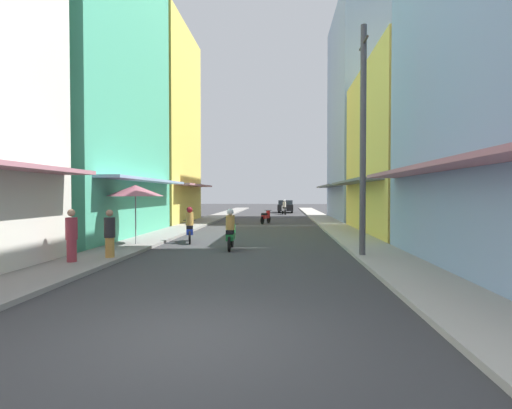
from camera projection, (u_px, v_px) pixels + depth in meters
name	position (u px, v px, depth m)	size (l,w,h in m)	color
ground_plane	(264.00, 224.00, 29.13)	(120.02, 120.02, 0.00)	#38383A
sidewalk_left	(200.00, 222.00, 29.44)	(1.91, 62.55, 0.12)	gray
sidewalk_right	(329.00, 223.00, 28.81)	(1.91, 62.55, 0.12)	#ADA89E
building_left_mid	(78.00, 84.00, 19.59)	(7.05, 10.62, 15.02)	#4CB28C
building_left_far	(149.00, 126.00, 29.94)	(7.05, 9.06, 14.41)	#EFD159
building_right_mid	(419.00, 150.00, 21.49)	(7.05, 10.79, 9.02)	#EFD159
building_right_far	(371.00, 115.00, 33.14)	(7.05, 11.01, 17.30)	#8CA5CC
motorbike_blue	(190.00, 227.00, 17.60)	(0.66, 1.78, 1.58)	black
motorbike_green	(231.00, 231.00, 15.40)	(0.55, 1.81, 1.58)	black
motorbike_red	(266.00, 217.00, 29.06)	(0.76, 1.74, 0.96)	black
motorbike_silver	(284.00, 208.00, 42.15)	(0.63, 1.79, 1.58)	black
parked_car	(286.00, 206.00, 46.52)	(1.87, 4.15, 1.45)	black
pedestrian_foreground	(110.00, 235.00, 12.70)	(0.34, 0.34, 1.64)	#BF8C3F
pedestrian_midway	(72.00, 237.00, 11.87)	(0.34, 0.34, 1.68)	#99333F
vendor_umbrella	(135.00, 191.00, 16.08)	(2.25, 2.25, 2.50)	#99999E
utility_pole	(363.00, 140.00, 13.18)	(0.20, 1.20, 7.66)	#4C4C4F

